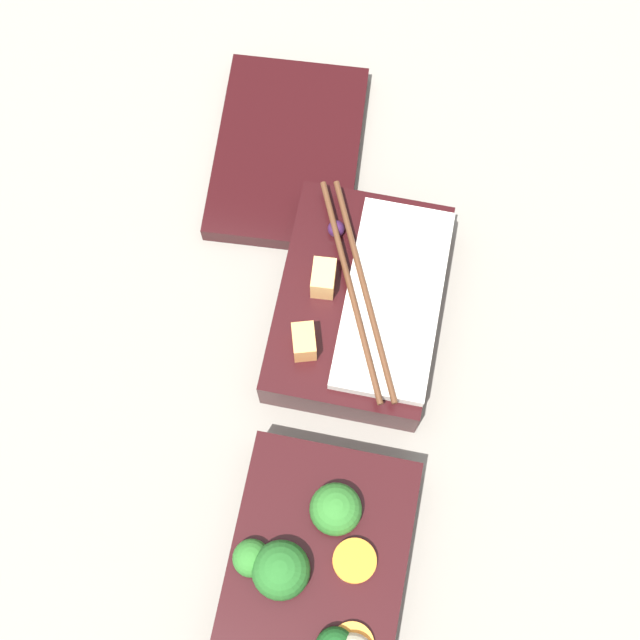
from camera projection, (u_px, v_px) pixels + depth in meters
name	position (u px, v px, depth m)	size (l,w,h in m)	color
ground_plane	(323.00, 441.00, 0.74)	(3.00, 3.00, 0.00)	gray
bento_tray_vegetable	(315.00, 573.00, 0.68)	(0.19, 0.13, 0.08)	black
bento_tray_rice	(361.00, 304.00, 0.76)	(0.19, 0.13, 0.07)	black
bento_lid	(288.00, 152.00, 0.82)	(0.19, 0.13, 0.02)	black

